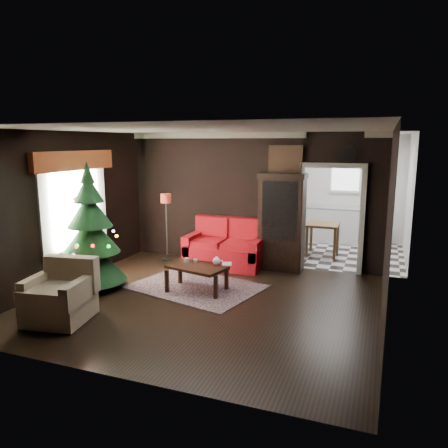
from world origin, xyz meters
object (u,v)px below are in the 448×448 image
at_px(curio_cabinet, 282,224).
at_px(kitchen_table, 322,239).
at_px(christmas_tree, 91,231).
at_px(floor_lamp, 167,227).
at_px(loveseat, 225,243).
at_px(armchair, 58,291).
at_px(coffee_table, 197,278).
at_px(teapot, 217,261).
at_px(wall_clock, 347,154).

height_order(curio_cabinet, kitchen_table, curio_cabinet).
relative_size(curio_cabinet, christmas_tree, 0.83).
distance_m(floor_lamp, christmas_tree, 1.88).
relative_size(loveseat, floor_lamp, 1.19).
relative_size(loveseat, armchair, 1.90).
bearing_deg(coffee_table, teapot, 29.56).
height_order(armchair, coffee_table, armchair).
distance_m(curio_cabinet, wall_clock, 1.88).
distance_m(loveseat, wall_clock, 3.04).
bearing_deg(christmas_tree, floor_lamp, 72.44).
height_order(armchair, kitchen_table, armchair).
relative_size(coffee_table, teapot, 6.32).
xyz_separation_m(coffee_table, teapot, (0.30, 0.17, 0.30)).
relative_size(christmas_tree, coffee_table, 2.30).
bearing_deg(armchair, coffee_table, 44.86).
bearing_deg(loveseat, floor_lamp, -163.74).
relative_size(coffee_table, kitchen_table, 1.34).
relative_size(christmas_tree, wall_clock, 7.19).
distance_m(armchair, teapot, 2.66).
relative_size(curio_cabinet, floor_lamp, 1.34).
bearing_deg(teapot, wall_clock, 43.13).
relative_size(curio_cabinet, armchair, 2.13).
bearing_deg(coffee_table, christmas_tree, -164.68).
xyz_separation_m(loveseat, christmas_tree, (-1.76, -2.13, 0.55)).
xyz_separation_m(loveseat, curio_cabinet, (1.15, 0.22, 0.45)).
relative_size(loveseat, christmas_tree, 0.74).
bearing_deg(curio_cabinet, armchair, -123.18).
xyz_separation_m(coffee_table, wall_clock, (2.28, 2.03, 2.14)).
bearing_deg(kitchen_table, armchair, -120.91).
bearing_deg(wall_clock, kitchen_table, 113.75).
height_order(floor_lamp, coffee_table, floor_lamp).
distance_m(loveseat, coffee_table, 1.65).
bearing_deg(kitchen_table, christmas_tree, -133.31).
height_order(curio_cabinet, coffee_table, curio_cabinet).
distance_m(loveseat, kitchen_table, 2.45).
bearing_deg(floor_lamp, loveseat, 16.26).
bearing_deg(coffee_table, floor_lamp, 134.74).
relative_size(floor_lamp, kitchen_table, 1.90).
bearing_deg(kitchen_table, coffee_table, -117.88).
height_order(curio_cabinet, christmas_tree, christmas_tree).
height_order(curio_cabinet, wall_clock, wall_clock).
height_order(floor_lamp, wall_clock, wall_clock).
height_order(armchair, teapot, armchair).
height_order(loveseat, kitchen_table, loveseat).
height_order(loveseat, wall_clock, wall_clock).
distance_m(christmas_tree, kitchen_table, 5.23).
bearing_deg(curio_cabinet, floor_lamp, -166.37).
xyz_separation_m(floor_lamp, teapot, (1.57, -1.10, -0.29)).
relative_size(curio_cabinet, kitchen_table, 2.53).
height_order(loveseat, coffee_table, loveseat).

